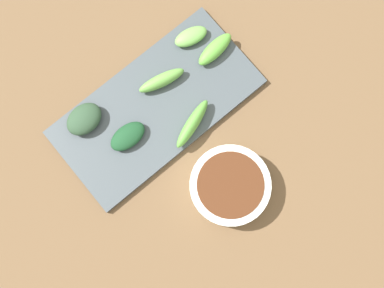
# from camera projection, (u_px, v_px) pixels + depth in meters

# --- Properties ---
(tabletop) EXTENTS (2.10, 2.10, 0.02)m
(tabletop) POSITION_uv_depth(u_px,v_px,m) (184.00, 129.00, 0.88)
(tabletop) COLOR brown
(tabletop) RESTS_ON ground
(sauce_bowl) EXTENTS (0.14, 0.14, 0.04)m
(sauce_bowl) POSITION_uv_depth(u_px,v_px,m) (230.00, 186.00, 0.83)
(sauce_bowl) COLOR white
(sauce_bowl) RESTS_ON tabletop
(serving_plate) EXTENTS (0.19, 0.37, 0.01)m
(serving_plate) POSITION_uv_depth(u_px,v_px,m) (156.00, 107.00, 0.87)
(serving_plate) COLOR #454E54
(serving_plate) RESTS_ON tabletop
(broccoli_stalk_0) EXTENTS (0.04, 0.08, 0.03)m
(broccoli_stalk_0) POSITION_uv_depth(u_px,v_px,m) (215.00, 49.00, 0.87)
(broccoli_stalk_0) COLOR #62B540
(broccoli_stalk_0) RESTS_ON serving_plate
(broccoli_leafy_1) EXTENTS (0.04, 0.07, 0.02)m
(broccoli_leafy_1) POSITION_uv_depth(u_px,v_px,m) (128.00, 136.00, 0.84)
(broccoli_leafy_1) COLOR #1B4827
(broccoli_leafy_1) RESTS_ON serving_plate
(broccoli_leafy_2) EXTENTS (0.05, 0.07, 0.03)m
(broccoli_leafy_2) POSITION_uv_depth(u_px,v_px,m) (84.00, 119.00, 0.85)
(broccoli_leafy_2) COLOR #2F4C34
(broccoli_leafy_2) RESTS_ON serving_plate
(broccoli_stalk_3) EXTENTS (0.05, 0.07, 0.02)m
(broccoli_stalk_3) POSITION_uv_depth(u_px,v_px,m) (191.00, 37.00, 0.88)
(broccoli_stalk_3) COLOR #72B353
(broccoli_stalk_3) RESTS_ON serving_plate
(broccoli_stalk_4) EXTENTS (0.05, 0.10, 0.03)m
(broccoli_stalk_4) POSITION_uv_depth(u_px,v_px,m) (192.00, 124.00, 0.84)
(broccoli_stalk_4) COLOR #5DA940
(broccoli_stalk_4) RESTS_ON serving_plate
(broccoli_stalk_5) EXTENTS (0.04, 0.09, 0.03)m
(broccoli_stalk_5) POSITION_uv_depth(u_px,v_px,m) (162.00, 80.00, 0.86)
(broccoli_stalk_5) COLOR #69AB49
(broccoli_stalk_5) RESTS_ON serving_plate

